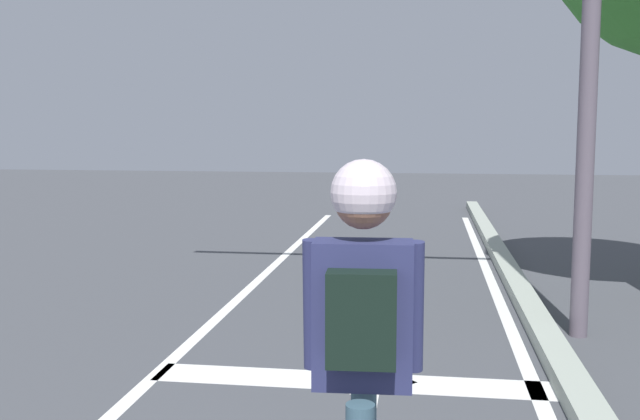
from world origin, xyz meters
name	(u,v)px	position (x,y,z in m)	size (l,w,h in m)	color
lane_line_center	(164,367)	(-0.22, 6.00, 0.00)	(0.12, 20.00, 0.01)	silver
lane_line_curbside	(534,385)	(2.65, 6.00, 0.00)	(0.12, 20.00, 0.01)	silver
stop_bar	(351,381)	(1.29, 5.89, 0.00)	(3.02, 0.40, 0.01)	silver
lane_arrow_head	(371,382)	(1.44, 5.89, 0.00)	(0.56, 0.44, 0.01)	silver
curb_strip	(569,378)	(2.90, 6.00, 0.07)	(0.24, 24.00, 0.14)	#9AA396
skater	(363,319)	(1.60, 3.32, 1.18)	(0.48, 0.63, 1.73)	#385565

